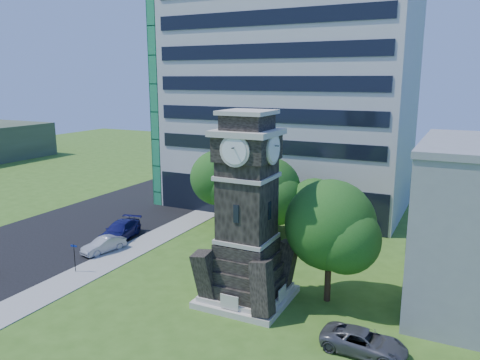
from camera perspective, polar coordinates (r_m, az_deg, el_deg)
The scene contains 14 objects.
ground at distance 31.16m, azimuth -5.97°, elevation -14.65°, with size 160.00×160.00×0.00m, color #385F1B.
sidewalk at distance 40.06m, azimuth -13.79°, elevation -8.62°, with size 3.00×70.00×0.06m, color gray.
street at distance 45.77m, azimuth -22.04°, elevation -6.55°, with size 14.00×80.00×0.02m, color black.
clock_tower at distance 29.43m, azimuth 0.86°, elevation -5.11°, with size 5.40×5.40×12.22m.
office_tall at distance 52.49m, azimuth 6.08°, elevation 12.37°, with size 26.20×15.11×28.60m.
car_street_mid at distance 40.58m, azimuth -16.28°, elevation -7.61°, with size 1.30×3.73×1.23m, color gray.
car_street_north at distance 43.35m, azimuth -14.43°, elevation -6.00°, with size 2.16×5.31×1.54m, color #131453.
car_east_lot at distance 26.60m, azimuth 14.86°, elevation -18.56°, with size 2.06×4.46×1.24m, color #4B4C50.
park_bench at distance 31.27m, azimuth -2.60°, elevation -13.43°, with size 1.88×0.50×0.97m.
street_sign at distance 36.91m, azimuth -19.54°, elevation -8.59°, with size 0.53×0.05×2.19m.
tree_nw at distance 44.62m, azimuth -2.67°, elevation 0.03°, with size 5.75×5.23×7.43m.
tree_nc at distance 41.62m, azimuth 3.41°, elevation -1.53°, with size 6.70×6.09×7.37m.
tree_ne at distance 40.54m, azimuth 9.14°, elevation -3.04°, with size 4.77×4.33×5.78m.
tree_east at distance 29.93m, azimuth 11.06°, elevation -5.77°, with size 6.28×5.71×7.98m.
Camera 1 is at (15.03, -23.38, 14.07)m, focal length 35.00 mm.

